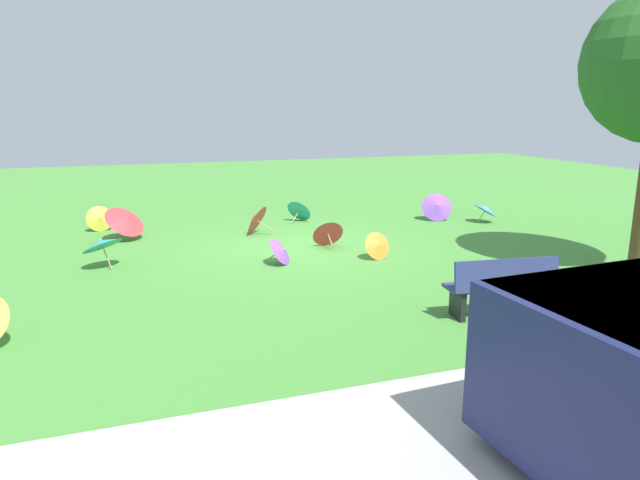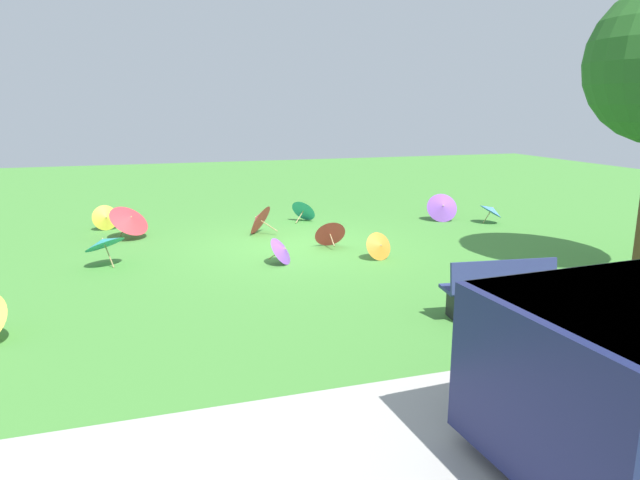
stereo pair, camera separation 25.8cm
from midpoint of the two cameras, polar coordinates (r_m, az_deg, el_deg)
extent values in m
plane|color=#478C38|center=(12.58, -1.52, -0.64)|extent=(40.00, 40.00, 0.00)
cube|color=#B2AFA8|center=(5.69, 23.76, -19.93)|extent=(40.00, 3.78, 0.01)
cylinder|color=black|center=(5.95, 19.66, -13.88)|extent=(0.77, 0.26, 0.76)
cube|color=navy|center=(8.76, 17.95, -4.45)|extent=(1.64, 0.64, 0.05)
cube|color=navy|center=(8.53, 18.69, -3.40)|extent=(1.60, 0.30, 0.45)
cube|color=black|center=(8.55, 14.04, -6.22)|extent=(0.13, 0.41, 0.45)
cube|color=black|center=(9.15, 21.39, -5.47)|extent=(0.13, 0.41, 0.45)
cylinder|color=tan|center=(12.30, 1.82, -0.02)|extent=(0.04, 0.34, 0.21)
cone|color=#D8383F|center=(12.47, 1.54, 0.76)|extent=(0.70, 0.47, 0.64)
sphere|color=tan|center=(12.52, 1.47, 0.95)|extent=(0.04, 0.05, 0.05)
cylinder|color=tan|center=(11.59, -19.61, -1.54)|extent=(0.17, 0.18, 0.43)
cone|color=teal|center=(11.62, -20.12, -0.18)|extent=(1.06, 1.06, 0.44)
sphere|color=tan|center=(11.63, -20.22, 0.11)|extent=(0.06, 0.06, 0.05)
cylinder|color=tan|center=(15.69, 16.70, 2.17)|extent=(0.20, 0.06, 0.32)
cone|color=#4C8CE5|center=(15.70, 17.16, 2.91)|extent=(0.70, 0.72, 0.43)
sphere|color=tan|center=(15.71, 17.28, 3.11)|extent=(0.05, 0.04, 0.05)
cylinder|color=tan|center=(15.92, 12.29, 2.84)|extent=(0.14, 0.42, 0.26)
cone|color=purple|center=(15.63, 12.55, 3.24)|extent=(0.93, 0.75, 0.78)
sphere|color=tan|center=(15.55, 12.62, 3.35)|extent=(0.05, 0.06, 0.05)
cylinder|color=tan|center=(11.24, -3.88, -1.52)|extent=(0.23, 0.17, 0.19)
cone|color=purple|center=(11.15, -3.06, -1.00)|extent=(0.69, 0.73, 0.55)
sphere|color=tan|center=(11.13, -2.85, -0.86)|extent=(0.06, 0.06, 0.05)
cylinder|color=tan|center=(14.08, -18.38, 1.07)|extent=(0.26, 0.28, 0.42)
cone|color=#D8383F|center=(13.87, -17.86, 2.02)|extent=(1.22, 1.21, 0.70)
sphere|color=tan|center=(13.83, -17.75, 2.21)|extent=(0.06, 0.06, 0.05)
cylinder|color=tan|center=(13.70, -4.56, 1.42)|extent=(0.37, 0.27, 0.26)
cone|color=#D8383F|center=(13.78, -5.63, 2.12)|extent=(0.86, 0.93, 0.75)
sphere|color=tan|center=(13.80, -5.87, 2.27)|extent=(0.06, 0.06, 0.05)
cylinder|color=tan|center=(11.67, 6.06, -0.79)|extent=(0.09, 0.28, 0.14)
cone|color=orange|center=(11.52, 6.60, -0.59)|extent=(0.64, 0.45, 0.56)
sphere|color=tan|center=(11.48, 6.72, -0.54)|extent=(0.05, 0.05, 0.05)
cylinder|color=tan|center=(15.33, -20.27, 2.00)|extent=(0.13, 0.42, 0.13)
cone|color=yellow|center=(15.05, -20.07, 2.11)|extent=(0.68, 0.44, 0.64)
sphere|color=tan|center=(14.99, -20.02, 2.14)|extent=(0.05, 0.05, 0.04)
cylinder|color=tan|center=(15.14, -1.55, 2.31)|extent=(0.31, 0.28, 0.28)
cone|color=teal|center=(15.30, -1.09, 3.03)|extent=(0.80, 0.82, 0.61)
sphere|color=tan|center=(15.33, -1.01, 3.16)|extent=(0.06, 0.06, 0.05)
camera|label=1|loc=(0.13, -89.30, 0.16)|focal=32.19mm
camera|label=2|loc=(0.13, 90.70, -0.16)|focal=32.19mm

